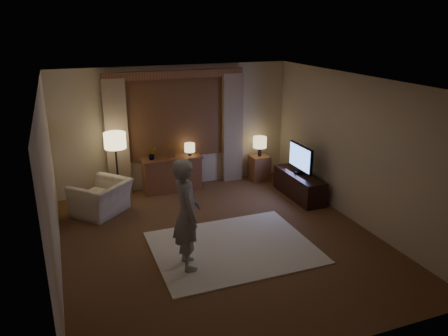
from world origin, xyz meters
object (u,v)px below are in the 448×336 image
sideboard (172,175)px  tv_stand (299,185)px  armchair (101,198)px  person (187,214)px  side_table (259,168)px

sideboard → tv_stand: bearing=-28.6°
armchair → person: bearing=68.8°
sideboard → tv_stand: (2.33, -1.27, -0.10)m
side_table → tv_stand: side_table is taller
armchair → person: (0.97, -2.38, 0.54)m
sideboard → armchair: bearing=-156.5°
sideboard → side_table: sideboard is taller
side_table → tv_stand: (0.32, -1.22, -0.03)m
sideboard → person: 3.14m
armchair → person: size_ratio=0.58×
sideboard → side_table: 2.01m
sideboard → armchair: sideboard is taller
armchair → side_table: 3.60m
person → side_table: bearing=-37.4°
person → armchair: bearing=25.4°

